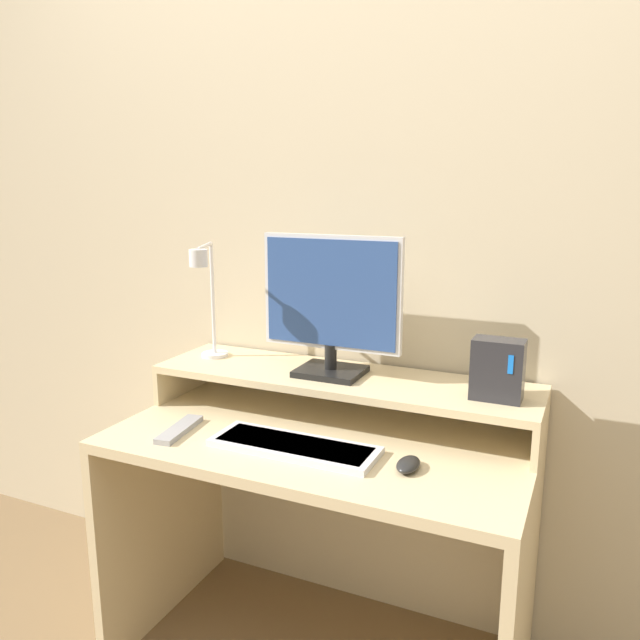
{
  "coord_description": "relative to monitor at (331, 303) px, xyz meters",
  "views": [
    {
      "loc": [
        0.67,
        -1.17,
        1.4
      ],
      "look_at": [
        -0.01,
        0.34,
        1.04
      ],
      "focal_mm": 35.0,
      "sensor_mm": 36.0,
      "label": 1
    }
  ],
  "objects": [
    {
      "name": "mouse",
      "position": [
        0.32,
        -0.26,
        -0.33
      ],
      "size": [
        0.05,
        0.1,
        0.03
      ],
      "color": "black",
      "rests_on": "desk"
    },
    {
      "name": "router_dock",
      "position": [
        0.48,
        -0.02,
        -0.13
      ],
      "size": [
        0.13,
        0.08,
        0.16
      ],
      "color": "#28282D",
      "rests_on": "monitor_shelf"
    },
    {
      "name": "keyboard",
      "position": [
        0.01,
        -0.27,
        -0.34
      ],
      "size": [
        0.45,
        0.15,
        0.02
      ],
      "color": "silver",
      "rests_on": "desk"
    },
    {
      "name": "monitor",
      "position": [
        0.0,
        0.0,
        0.0
      ],
      "size": [
        0.43,
        0.16,
        0.41
      ],
      "color": "black",
      "rests_on": "monitor_shelf"
    },
    {
      "name": "monitor_shelf",
      "position": [
        0.03,
        0.0,
        -0.24
      ],
      "size": [
        1.15,
        0.31,
        0.13
      ],
      "color": "beige",
      "rests_on": "desk"
    },
    {
      "name": "desk_lamp",
      "position": [
        -0.39,
        -0.06,
        0.01
      ],
      "size": [
        0.14,
        0.24,
        0.38
      ],
      "color": "silver",
      "rests_on": "monitor_shelf"
    },
    {
      "name": "remote_control",
      "position": [
        -0.34,
        -0.3,
        -0.34
      ],
      "size": [
        0.08,
        0.2,
        0.02
      ],
      "color": "#99999E",
      "rests_on": "desk"
    },
    {
      "name": "desk",
      "position": [
        0.03,
        -0.15,
        -0.56
      ],
      "size": [
        1.15,
        0.63,
        0.72
      ],
      "color": "beige",
      "rests_on": "ground_plane"
    },
    {
      "name": "wall_back",
      "position": [
        0.03,
        0.19,
        0.18
      ],
      "size": [
        6.0,
        0.05,
        2.5
      ],
      "color": "beige",
      "rests_on": "ground_plane"
    }
  ]
}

